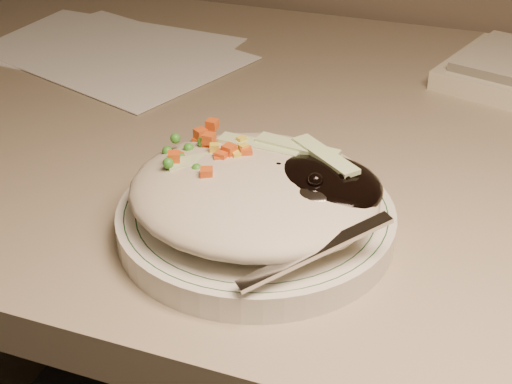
% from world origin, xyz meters
% --- Properties ---
extents(desk, '(1.40, 0.70, 0.74)m').
position_xyz_m(desk, '(0.00, 1.38, 0.54)').
color(desk, gray).
rests_on(desk, ground).
extents(plate, '(0.22, 0.22, 0.02)m').
position_xyz_m(plate, '(-0.06, 1.18, 0.75)').
color(plate, silver).
rests_on(plate, desk).
extents(plate_rim, '(0.21, 0.21, 0.00)m').
position_xyz_m(plate_rim, '(-0.06, 1.18, 0.76)').
color(plate_rim, '#144723').
rests_on(plate_rim, plate).
extents(meal, '(0.21, 0.19, 0.05)m').
position_xyz_m(meal, '(-0.05, 1.18, 0.78)').
color(meal, '#B3A891').
rests_on(meal, plate).
extents(papers, '(0.36, 0.30, 0.00)m').
position_xyz_m(papers, '(-0.37, 1.49, 0.74)').
color(papers, white).
rests_on(papers, desk).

